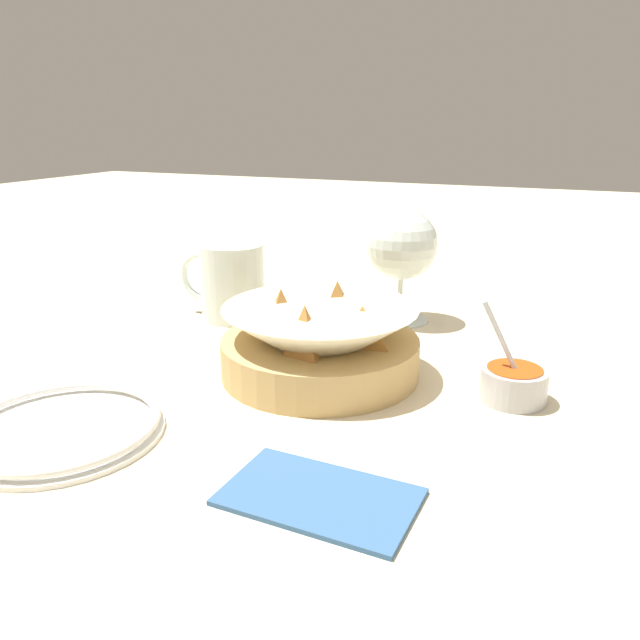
{
  "coord_description": "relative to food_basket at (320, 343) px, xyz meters",
  "views": [
    {
      "loc": [
        -0.23,
        0.56,
        0.26
      ],
      "look_at": [
        0.01,
        -0.01,
        0.06
      ],
      "focal_mm": 35.0,
      "sensor_mm": 36.0,
      "label": 1
    }
  ],
  "objects": [
    {
      "name": "ground_plane",
      "position": [
        -0.01,
        0.01,
        -0.03
      ],
      "size": [
        4.0,
        4.0,
        0.0
      ],
      "primitive_type": "plane",
      "color": "beige"
    },
    {
      "name": "sauce_cup",
      "position": [
        -0.2,
        -0.01,
        -0.02
      ],
      "size": [
        0.07,
        0.06,
        0.1
      ],
      "color": "#B7B7BC",
      "rests_on": "ground_plane"
    },
    {
      "name": "wine_glass",
      "position": [
        -0.03,
        -0.21,
        0.06
      ],
      "size": [
        0.09,
        0.09,
        0.15
      ],
      "color": "silver",
      "rests_on": "ground_plane"
    },
    {
      "name": "food_basket",
      "position": [
        0.0,
        0.0,
        0.0
      ],
      "size": [
        0.21,
        0.21,
        0.09
      ],
      "color": "tan",
      "rests_on": "ground_plane"
    },
    {
      "name": "napkin",
      "position": [
        -0.09,
        0.21,
        -0.03
      ],
      "size": [
        0.14,
        0.09,
        0.01
      ],
      "color": "#38608E",
      "rests_on": "ground_plane"
    },
    {
      "name": "side_plate",
      "position": [
        0.15,
        0.21,
        -0.03
      ],
      "size": [
        0.18,
        0.18,
        0.01
      ],
      "color": "white",
      "rests_on": "ground_plane"
    },
    {
      "name": "beer_mug",
      "position": [
        0.19,
        -0.13,
        0.01
      ],
      "size": [
        0.13,
        0.09,
        0.1
      ],
      "color": "silver",
      "rests_on": "ground_plane"
    }
  ]
}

